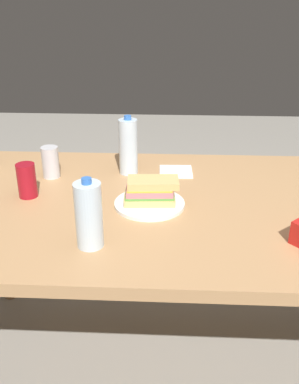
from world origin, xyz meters
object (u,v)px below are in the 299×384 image
at_px(paper_plate, 150,204).
at_px(sandwich, 151,191).
at_px(soda_can_red, 27,180).
at_px(water_bottle_tall, 89,215).
at_px(water_bottle_spare, 128,147).
at_px(soda_can_silver, 50,162).
at_px(dining_table, 176,223).

bearing_deg(paper_plate, sandwich, 30.14).
height_order(soda_can_red, water_bottle_tall, water_bottle_tall).
relative_size(water_bottle_spare, soda_can_silver, 1.92).
bearing_deg(water_bottle_tall, dining_table, 49.69).
relative_size(paper_plate, soda_can_red, 1.96).
height_order(dining_table, sandwich, sandwich).
bearing_deg(sandwich, dining_table, 17.63).
xyz_separation_m(water_bottle_tall, water_bottle_spare, (0.06, 0.55, 0.01)).
height_order(water_bottle_spare, soda_can_silver, water_bottle_spare).
xyz_separation_m(water_bottle_spare, soda_can_silver, (-0.30, -0.06, -0.05)).
height_order(dining_table, soda_can_silver, soda_can_silver).
relative_size(sandwich, soda_can_red, 1.53).
distance_m(paper_plate, soda_can_red, 0.44).
height_order(sandwich, soda_can_silver, soda_can_silver).
height_order(paper_plate, water_bottle_spare, water_bottle_spare).
height_order(paper_plate, sandwich, sandwich).
height_order(paper_plate, soda_can_silver, soda_can_silver).
bearing_deg(sandwich, soda_can_red, 173.67).
height_order(paper_plate, water_bottle_tall, water_bottle_tall).
bearing_deg(water_bottle_spare, dining_table, -53.64).
bearing_deg(sandwich, water_bottle_spare, 109.58).
bearing_deg(sandwich, paper_plate, -149.86).
relative_size(dining_table, soda_can_red, 14.78).
relative_size(dining_table, water_bottle_spare, 7.71).
distance_m(soda_can_red, soda_can_silver, 0.18).
relative_size(paper_plate, water_bottle_spare, 1.02).
height_order(dining_table, soda_can_red, soda_can_red).
bearing_deg(soda_can_red, paper_plate, -6.66).
xyz_separation_m(dining_table, water_bottle_tall, (-0.25, -0.29, 0.18)).
bearing_deg(water_bottle_tall, sandwich, 58.82).
height_order(sandwich, water_bottle_tall, water_bottle_tall).
distance_m(sandwich, water_bottle_spare, 0.31).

